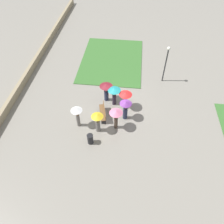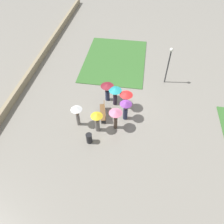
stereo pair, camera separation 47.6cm
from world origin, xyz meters
TOP-DOWN VIEW (x-y plane):
  - ground_plane at (0.00, 0.00)m, footprint 90.00×90.00m
  - lawn_patch_near at (-7.08, -1.42)m, footprint 9.01×6.60m
  - parapet_wall at (0.00, -9.52)m, footprint 45.00×0.35m
  - park_bench at (1.28, -1.19)m, footprint 1.95×0.86m
  - lamp_post at (-4.07, 3.98)m, footprint 0.32×0.32m
  - trash_bin at (4.12, -1.79)m, footprint 0.48×0.48m
  - crowd_person_red at (0.06, 0.53)m, footprint 1.10×1.10m
  - crowd_person_pink at (2.42, -0.03)m, footprint 1.04×1.04m
  - crowd_person_purple at (1.30, 0.63)m, footprint 0.98×0.98m
  - crowd_person_maroon at (-0.72, -1.19)m, footprint 1.15×1.15m
  - crowd_person_yellow at (2.87, -1.39)m, footprint 0.93×0.93m
  - crowd_person_teal at (-0.26, -0.44)m, footprint 1.11×1.11m
  - crowd_person_white at (2.53, -3.04)m, footprint 0.90×0.90m

SIDE VIEW (x-z plane):
  - ground_plane at x=0.00m, z-range 0.00..0.00m
  - lawn_patch_near at x=-7.08m, z-range 0.00..0.06m
  - parapet_wall at x=0.00m, z-range 0.00..0.74m
  - trash_bin at x=4.12m, z-range 0.00..0.88m
  - park_bench at x=1.28m, z-range 0.02..0.92m
  - crowd_person_yellow at x=2.87m, z-range 0.32..2.20m
  - crowd_person_purple at x=1.30m, z-range 0.33..2.24m
  - crowd_person_maroon at x=-0.72m, z-range 0.39..2.21m
  - crowd_person_red at x=0.06m, z-range 0.48..2.20m
  - crowd_person_teal at x=-0.26m, z-range 0.44..2.28m
  - crowd_person_white at x=2.53m, z-range 0.43..2.41m
  - crowd_person_pink at x=2.42m, z-range 0.51..2.50m
  - lamp_post at x=-4.07m, z-range 0.59..4.34m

